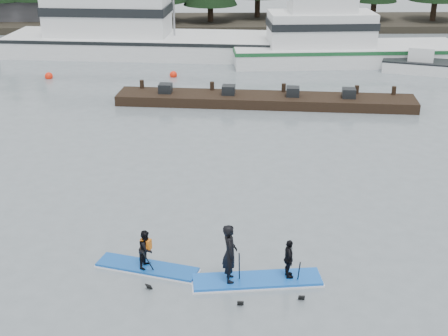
{
  "coord_description": "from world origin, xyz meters",
  "views": [
    {
      "loc": [
        -0.41,
        -15.27,
        10.03
      ],
      "look_at": [
        0.0,
        6.0,
        1.1
      ],
      "focal_mm": 50.0,
      "sensor_mm": 36.0,
      "label": 1
    }
  ],
  "objects_px": {
    "fishing_boat_large": "(133,43)",
    "fishing_boat_medium": "(340,53)",
    "floating_dock": "(265,100)",
    "paddleboard_duo": "(253,264)",
    "paddleboard_solo": "(147,257)"
  },
  "relations": [
    {
      "from": "paddleboard_solo",
      "to": "paddleboard_duo",
      "type": "height_order",
      "value": "paddleboard_duo"
    },
    {
      "from": "fishing_boat_medium",
      "to": "floating_dock",
      "type": "bearing_deg",
      "value": -123.34
    },
    {
      "from": "fishing_boat_large",
      "to": "fishing_boat_medium",
      "type": "relative_size",
      "value": 1.25
    },
    {
      "from": "floating_dock",
      "to": "fishing_boat_large",
      "type": "bearing_deg",
      "value": 130.42
    },
    {
      "from": "fishing_boat_large",
      "to": "fishing_boat_medium",
      "type": "bearing_deg",
      "value": -5.2
    },
    {
      "from": "fishing_boat_large",
      "to": "paddleboard_duo",
      "type": "relative_size",
      "value": 5.26
    },
    {
      "from": "paddleboard_duo",
      "to": "fishing_boat_medium",
      "type": "bearing_deg",
      "value": 70.02
    },
    {
      "from": "floating_dock",
      "to": "paddleboard_solo",
      "type": "relative_size",
      "value": 5.13
    },
    {
      "from": "paddleboard_duo",
      "to": "fishing_boat_large",
      "type": "bearing_deg",
      "value": 98.58
    },
    {
      "from": "paddleboard_solo",
      "to": "paddleboard_duo",
      "type": "relative_size",
      "value": 0.84
    },
    {
      "from": "fishing_boat_large",
      "to": "paddleboard_solo",
      "type": "xyz_separation_m",
      "value": [
        3.82,
        -29.7,
        -0.41
      ]
    },
    {
      "from": "fishing_boat_large",
      "to": "floating_dock",
      "type": "xyz_separation_m",
      "value": [
        8.68,
        -12.97,
        -0.56
      ]
    },
    {
      "from": "fishing_boat_medium",
      "to": "floating_dock",
      "type": "distance_m",
      "value": 11.64
    },
    {
      "from": "floating_dock",
      "to": "paddleboard_duo",
      "type": "relative_size",
      "value": 4.31
    },
    {
      "from": "floating_dock",
      "to": "paddleboard_duo",
      "type": "xyz_separation_m",
      "value": [
        -1.77,
        -17.5,
        0.33
      ]
    }
  ]
}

